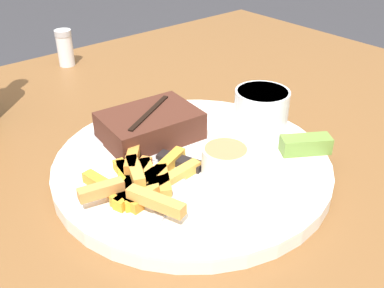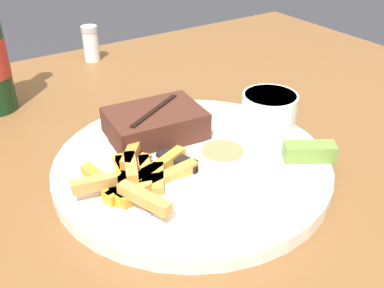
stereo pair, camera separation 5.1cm
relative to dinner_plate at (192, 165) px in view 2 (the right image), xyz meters
name	(u,v)px [view 2 (the right image)]	position (x,y,z in m)	size (l,w,h in m)	color
dining_table	(192,232)	(0.00, 0.00, -0.10)	(1.15, 0.97, 0.77)	brown
dinner_plate	(192,165)	(0.00, 0.00, 0.00)	(0.32, 0.32, 0.02)	white
steak_portion	(155,123)	(-0.01, 0.07, 0.03)	(0.12, 0.09, 0.04)	#472319
fries_pile	(135,177)	(-0.08, -0.01, 0.02)	(0.14, 0.14, 0.02)	#CB7F32
coleslaw_cup	(271,113)	(0.11, 0.00, 0.04)	(0.07, 0.07, 0.05)	white
dipping_sauce_cup	(222,161)	(0.01, -0.04, 0.03)	(0.05, 0.05, 0.03)	silver
pickle_spear	(309,152)	(0.11, -0.07, 0.02)	(0.06, 0.05, 0.02)	olive
fork_utensil	(158,199)	(-0.07, -0.05, 0.01)	(0.12, 0.08, 0.00)	#B7B7BC
knife_utensil	(155,152)	(-0.03, 0.03, 0.01)	(0.08, 0.16, 0.01)	#B7B7BC
salt_shaker	(91,43)	(0.05, 0.41, 0.02)	(0.03, 0.03, 0.07)	white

